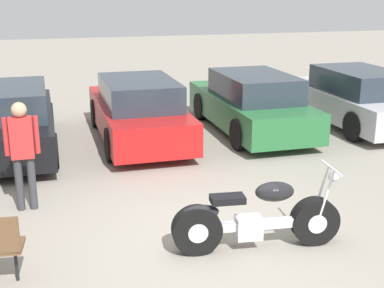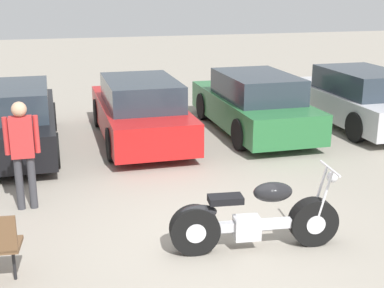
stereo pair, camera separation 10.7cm
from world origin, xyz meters
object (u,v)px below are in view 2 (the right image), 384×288
Objects in this scene: motorcycle at (253,220)px; parked_car_red at (140,111)px; parked_car_black at (12,120)px; parked_car_green at (253,104)px; parked_car_silver at (357,98)px; person_standing at (22,146)px.

parked_car_red reaches higher than motorcycle.
parked_car_green is at bearing 1.59° from parked_car_black.
parked_car_red is 5.40m from parked_car_silver.
parked_car_red is 1.00× the size of parked_car_silver.
parked_car_green is at bearing 33.85° from person_standing.
parked_car_black is at bearing -177.54° from parked_car_red.
parked_car_black is 1.00× the size of parked_car_red.
person_standing reaches higher than parked_car_red.
parked_car_green reaches higher than motorcycle.
parked_car_silver is at bearing 23.04° from person_standing.
parked_car_red is at bearing 2.46° from parked_car_black.
parked_car_red is (-0.55, 5.52, 0.26)m from motorcycle.
parked_car_red is 4.12m from person_standing.
motorcycle is 3.67m from person_standing.
parked_car_black is 5.40m from parked_car_green.
parked_car_red is at bearing 54.91° from person_standing.
person_standing reaches higher than parked_car_silver.
parked_car_green is 2.67× the size of person_standing.
motorcycle is 5.55m from parked_car_red.
parked_car_silver is (8.10, 0.06, 0.00)m from parked_car_black.
parked_car_red is 2.67× the size of person_standing.
parked_car_silver reaches higher than motorcycle.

